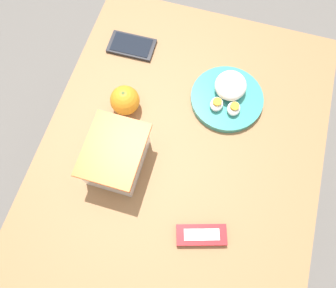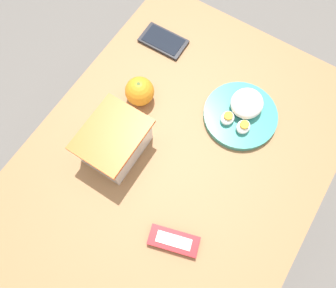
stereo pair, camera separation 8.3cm
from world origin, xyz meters
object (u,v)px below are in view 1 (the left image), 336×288
orange_fruit (125,100)px  food_container (116,157)px  candy_bar (201,235)px  cell_phone (132,46)px  rice_plate (228,95)px

orange_fruit → food_container: bearing=-168.4°
candy_bar → cell_phone: bearing=35.2°
rice_plate → cell_phone: 0.32m
food_container → candy_bar: bearing=-115.3°
orange_fruit → cell_phone: (0.19, 0.05, -0.03)m
candy_bar → cell_phone: 0.57m
food_container → cell_phone: 0.36m
orange_fruit → candy_bar: (-0.27, -0.28, -0.03)m
food_container → orange_fruit: food_container is taller
cell_phone → food_container: bearing=-166.9°
food_container → rice_plate: bearing=-41.1°
food_container → cell_phone: size_ratio=1.25×
food_container → candy_bar: 0.28m
orange_fruit → rice_plate: bearing=-68.4°
rice_plate → food_container: bearing=138.9°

